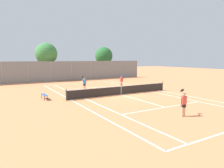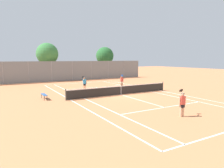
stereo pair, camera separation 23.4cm
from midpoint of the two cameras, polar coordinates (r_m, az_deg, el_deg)
ground_plane at (r=21.21m, az=2.89°, el=-3.08°), size 120.00×120.00×0.00m
court_line_markings at (r=21.21m, az=2.89°, el=-3.08°), size 11.10×23.90×0.01m
tennis_net at (r=21.13m, az=2.90°, el=-1.73°), size 12.00×0.10×1.07m
player_near_side at (r=13.95m, az=19.88°, el=-5.08°), size 0.77×0.71×1.77m
player_far_left at (r=24.01m, az=-7.59°, el=0.31°), size 0.76×0.72×1.77m
player_far_right at (r=26.21m, az=3.06°, el=0.94°), size 0.69×0.73×1.77m
loose_tennis_ball_0 at (r=26.91m, az=-11.47°, el=-0.95°), size 0.07×0.07×0.07m
loose_tennis_ball_1 at (r=21.29m, az=-10.29°, el=-3.06°), size 0.07×0.07×0.07m
courtside_bench at (r=19.83m, az=-18.51°, el=-2.98°), size 0.36×1.50×0.47m
back_fence at (r=35.32m, az=-11.07°, el=3.70°), size 28.42×0.08×3.41m
tree_behind_left at (r=36.29m, az=-17.82°, el=8.07°), size 3.72×3.72×6.50m
tree_behind_right at (r=42.04m, az=-1.97°, el=7.88°), size 3.65×3.65×6.22m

